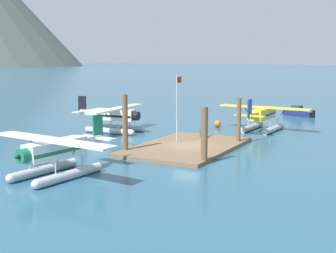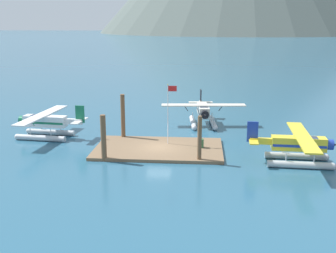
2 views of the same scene
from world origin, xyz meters
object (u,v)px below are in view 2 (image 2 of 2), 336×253
flagpole (169,107)px  seaplane_cream_bow_right (203,113)px  seaplane_white_port_fwd (45,124)px  seaplane_yellow_stbd_aft (299,147)px  fuel_drum (201,143)px  mooring_buoy (286,143)px

flagpole → seaplane_cream_bow_right: flagpole is taller
seaplane_white_port_fwd → seaplane_yellow_stbd_aft: size_ratio=1.00×
seaplane_white_port_fwd → seaplane_yellow_stbd_aft: bearing=-14.2°
seaplane_cream_bow_right → seaplane_white_port_fwd: size_ratio=1.00×
flagpole → fuel_drum: 4.90m
mooring_buoy → seaplane_cream_bow_right: 12.28m
seaplane_yellow_stbd_aft → seaplane_white_port_fwd: bearing=165.8°
mooring_buoy → seaplane_cream_bow_right: size_ratio=0.08×
flagpole → fuel_drum: size_ratio=7.09×
flagpole → seaplane_white_port_fwd: 14.42m
flagpole → fuel_drum: flagpole is taller
flagpole → seaplane_cream_bow_right: bearing=69.7°
seaplane_white_port_fwd → seaplane_yellow_stbd_aft: 27.05m
seaplane_cream_bow_right → seaplane_white_port_fwd: (-17.56, -7.43, 0.00)m
mooring_buoy → seaplane_white_port_fwd: (-26.23, 1.19, 1.17)m
mooring_buoy → seaplane_yellow_stbd_aft: 5.59m
seaplane_white_port_fwd → mooring_buoy: bearing=-2.6°
fuel_drum → seaplane_yellow_stbd_aft: (8.87, -3.42, 0.84)m
mooring_buoy → seaplane_yellow_stbd_aft: (-0.01, -5.47, 1.17)m
flagpole → seaplane_white_port_fwd: size_ratio=0.60×
fuel_drum → seaplane_cream_bow_right: (0.21, 10.66, 0.84)m
fuel_drum → seaplane_white_port_fwd: bearing=169.4°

